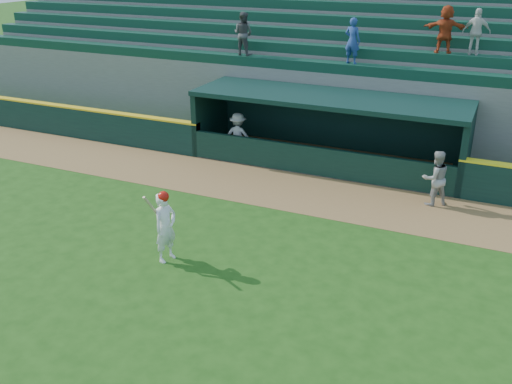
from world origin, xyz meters
TOP-DOWN VIEW (x-y plane):
  - ground at (0.00, 0.00)m, footprint 120.00×120.00m
  - warning_track at (0.00, 4.90)m, footprint 40.00×3.00m
  - field_wall_left at (-12.25, 6.55)m, footprint 15.50×0.30m
  - wall_stripe_left at (-12.25, 6.55)m, footprint 15.50×0.32m
  - dugout_player_front at (3.97, 5.67)m, footprint 1.04×0.99m
  - dugout_player_inside at (-3.14, 7.04)m, footprint 1.16×0.78m
  - dugout at (0.00, 8.00)m, footprint 9.40×2.80m
  - stands at (0.02, 12.57)m, footprint 34.50×6.27m
  - batter_at_plate at (-1.51, -0.38)m, footprint 0.56×0.84m

SIDE VIEW (x-z plane):
  - ground at x=0.00m, z-range 0.00..0.00m
  - warning_track at x=0.00m, z-range 0.00..0.01m
  - field_wall_left at x=-12.25m, z-range 0.00..1.20m
  - dugout_player_inside at x=-3.14m, z-range 0.00..1.66m
  - dugout_player_front at x=3.97m, z-range 0.00..1.69m
  - batter_at_plate at x=-1.51m, z-range 0.00..1.84m
  - wall_stripe_left at x=-12.25m, z-range 1.20..1.26m
  - dugout at x=0.00m, z-range 0.13..2.59m
  - stands at x=0.02m, z-range -1.40..6.19m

